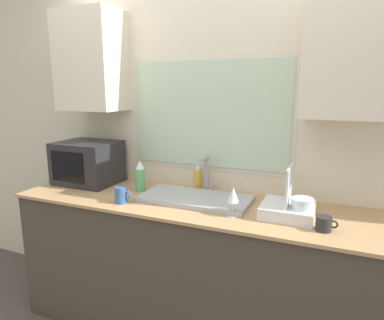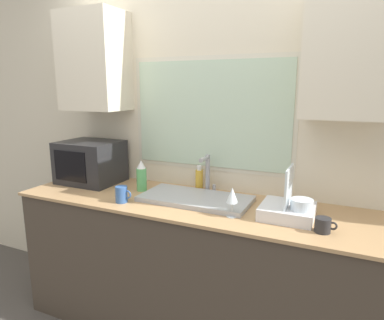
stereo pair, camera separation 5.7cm
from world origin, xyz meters
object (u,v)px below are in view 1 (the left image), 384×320
dish_rack (289,208)px  soap_bottle (198,179)px  mug_near_sink (121,195)px  spray_bottle (140,177)px  wine_glass (233,196)px  microwave (88,162)px  faucet (207,171)px

dish_rack → soap_bottle: bearing=157.6°
soap_bottle → mug_near_sink: 0.56m
spray_bottle → wine_glass: bearing=-16.1°
dish_rack → wine_glass: dish_rack is taller
microwave → wine_glass: bearing=-11.3°
microwave → mug_near_sink: size_ratio=3.92×
mug_near_sink → wine_glass: size_ratio=0.66×
mug_near_sink → wine_glass: wine_glass is taller
microwave → dish_rack: size_ratio=1.52×
spray_bottle → soap_bottle: (0.36, 0.18, -0.03)m
microwave → spray_bottle: 0.48m
spray_bottle → mug_near_sink: 0.27m
faucet → mug_near_sink: (-0.42, -0.41, -0.10)m
dish_rack → wine_glass: size_ratio=1.70×
microwave → mug_near_sink: 0.59m
microwave → faucet: bearing=7.1°
faucet → spray_bottle: (-0.44, -0.15, -0.05)m
dish_rack → microwave: bearing=175.2°
spray_bottle → dish_rack: bearing=-5.3°
soap_bottle → wine_glass: 0.54m
dish_rack → soap_bottle: dish_rack is taller
faucet → microwave: bearing=-172.9°
faucet → mug_near_sink: 0.60m
dish_rack → spray_bottle: (-1.03, 0.10, 0.05)m
soap_bottle → mug_near_sink: (-0.34, -0.45, -0.03)m
faucet → wine_glass: 0.46m
faucet → dish_rack: size_ratio=0.92×
faucet → wine_glass: faucet is taller
spray_bottle → soap_bottle: 0.41m
dish_rack → spray_bottle: dish_rack is taller
spray_bottle → mug_near_sink: spray_bottle is taller
faucet → spray_bottle: faucet is taller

